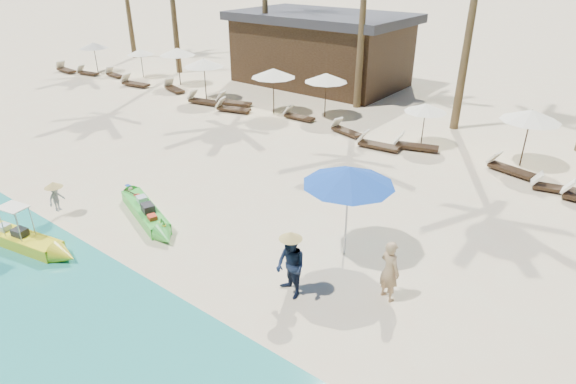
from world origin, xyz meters
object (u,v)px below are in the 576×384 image
Objects in this scene: green_canoe at (145,211)px; blue_umbrella at (349,176)px; yellow_canoe at (18,239)px; tourist at (390,271)px.

green_canoe is 6.80m from blue_umbrella.
yellow_canoe is 3.11× the size of tourist.
green_canoe is at bearing 53.42° from yellow_canoe.
tourist is at bearing -29.19° from blue_umbrella.
yellow_canoe is 9.57m from blue_umbrella.
blue_umbrella reaches higher than tourist.
yellow_canoe is (-1.53, -3.27, 0.00)m from green_canoe.
tourist is at bearing 13.12° from yellow_canoe.
green_canoe is 3.61m from yellow_canoe.
tourist reaches higher than yellow_canoe.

